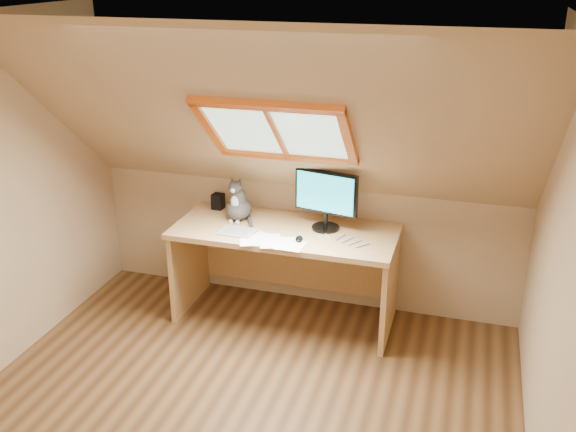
% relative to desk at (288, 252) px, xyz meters
% --- Properties ---
extents(ground, '(3.50, 3.50, 0.00)m').
position_rel_desk_xyz_m(ground, '(0.05, -1.45, -0.54)').
color(ground, brown).
rests_on(ground, ground).
extents(room_shell, '(3.52, 3.52, 2.41)m').
position_rel_desk_xyz_m(room_shell, '(0.05, -1.54, 0.89)').
color(room_shell, tan).
rests_on(room_shell, ground).
extents(desk, '(1.70, 0.74, 0.78)m').
position_rel_desk_xyz_m(desk, '(0.00, 0.00, 0.00)').
color(desk, tan).
rests_on(desk, ground).
extents(monitor, '(0.49, 0.21, 0.46)m').
position_rel_desk_xyz_m(monitor, '(0.29, 0.01, 0.50)').
color(monitor, black).
rests_on(monitor, desk).
extents(cat, '(0.21, 0.25, 0.36)m').
position_rel_desk_xyz_m(cat, '(-0.41, 0.00, 0.36)').
color(cat, '#4C4543').
rests_on(cat, desk).
extents(desk_speaker, '(0.10, 0.10, 0.13)m').
position_rel_desk_xyz_m(desk_speaker, '(-0.65, 0.18, 0.30)').
color(desk_speaker, black).
rests_on(desk_speaker, desk).
extents(graphics_tablet, '(0.27, 0.20, 0.01)m').
position_rel_desk_xyz_m(graphics_tablet, '(-0.32, -0.25, 0.24)').
color(graphics_tablet, '#B2B2B7').
rests_on(graphics_tablet, desk).
extents(mouse, '(0.07, 0.10, 0.03)m').
position_rel_desk_xyz_m(mouse, '(0.16, -0.26, 0.25)').
color(mouse, black).
rests_on(mouse, desk).
extents(papers, '(0.35, 0.30, 0.01)m').
position_rel_desk_xyz_m(papers, '(-0.01, -0.33, 0.24)').
color(papers, white).
rests_on(papers, desk).
extents(cables, '(0.51, 0.26, 0.01)m').
position_rel_desk_xyz_m(cables, '(0.44, -0.19, 0.24)').
color(cables, silver).
rests_on(cables, desk).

